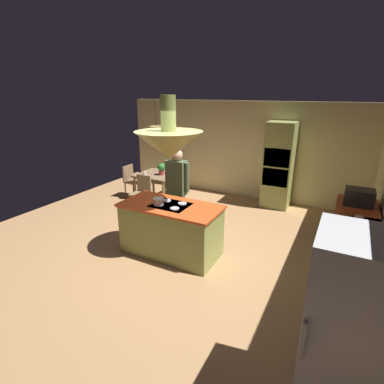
# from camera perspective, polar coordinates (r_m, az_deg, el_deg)

# --- Properties ---
(ground) EXTENTS (8.16, 8.16, 0.00)m
(ground) POSITION_cam_1_polar(r_m,az_deg,el_deg) (5.69, -2.82, -10.60)
(ground) COLOR #AD7F51
(wall_back) EXTENTS (6.80, 0.10, 2.55)m
(wall_back) POSITION_cam_1_polar(r_m,az_deg,el_deg) (8.25, 9.42, 7.95)
(wall_back) COLOR beige
(wall_back) RESTS_ON ground
(kitchen_island) EXTENTS (1.74, 0.87, 0.95)m
(kitchen_island) POSITION_cam_1_polar(r_m,az_deg,el_deg) (5.32, -4.01, -7.11)
(kitchen_island) COLOR #8C934C
(kitchen_island) RESTS_ON ground
(counter_run_right) EXTENTS (0.73, 2.39, 0.93)m
(counter_run_right) POSITION_cam_1_polar(r_m,az_deg,el_deg) (5.38, 28.32, -9.13)
(counter_run_right) COLOR #8C934C
(counter_run_right) RESTS_ON ground
(oven_tower) EXTENTS (0.66, 0.62, 2.10)m
(oven_tower) POSITION_cam_1_polar(r_m,az_deg,el_deg) (7.63, 16.18, 4.88)
(oven_tower) COLOR #8C934C
(oven_tower) RESTS_ON ground
(refrigerator) EXTENTS (0.72, 0.74, 1.77)m
(refrigerator) POSITION_cam_1_polar(r_m,az_deg,el_deg) (3.03, 27.98, -22.70)
(refrigerator) COLOR silver
(refrigerator) RESTS_ON ground
(dining_table) EXTENTS (0.98, 0.93, 0.76)m
(dining_table) POSITION_cam_1_polar(r_m,az_deg,el_deg) (7.77, -6.58, 2.73)
(dining_table) COLOR #886B4C
(dining_table) RESTS_ON ground
(person_at_island) EXTENTS (0.53, 0.23, 1.76)m
(person_at_island) POSITION_cam_1_polar(r_m,az_deg,el_deg) (5.81, -2.85, 1.01)
(person_at_island) COLOR tan
(person_at_island) RESTS_ON ground
(range_hood) EXTENTS (1.10, 1.10, 1.00)m
(range_hood) POSITION_cam_1_polar(r_m,az_deg,el_deg) (4.85, -4.41, 9.18)
(range_hood) COLOR #8C934C
(pendant_light_over_table) EXTENTS (0.32, 0.32, 0.82)m
(pendant_light_over_table) POSITION_cam_1_polar(r_m,az_deg,el_deg) (7.53, -6.92, 11.58)
(pendant_light_over_table) COLOR #E0B266
(chair_facing_island) EXTENTS (0.40, 0.40, 0.87)m
(chair_facing_island) POSITION_cam_1_polar(r_m,az_deg,el_deg) (7.29, -9.55, 0.25)
(chair_facing_island) COLOR #886B4C
(chair_facing_island) RESTS_ON ground
(chair_by_back_wall) EXTENTS (0.40, 0.40, 0.87)m
(chair_by_back_wall) POSITION_cam_1_polar(r_m,az_deg,el_deg) (8.37, -3.91, 2.88)
(chair_by_back_wall) COLOR #886B4C
(chair_by_back_wall) RESTS_ON ground
(chair_at_corner) EXTENTS (0.40, 0.40, 0.87)m
(chair_at_corner) POSITION_cam_1_polar(r_m,az_deg,el_deg) (8.32, -11.51, 2.46)
(chair_at_corner) COLOR #886B4C
(chair_at_corner) RESTS_ON ground
(potted_plant_on_table) EXTENTS (0.20, 0.20, 0.30)m
(potted_plant_on_table) POSITION_cam_1_polar(r_m,az_deg,el_deg) (7.60, -5.84, 4.51)
(potted_plant_on_table) COLOR #99382D
(potted_plant_on_table) RESTS_ON dining_table
(cup_on_table) EXTENTS (0.07, 0.07, 0.09)m
(cup_on_table) POSITION_cam_1_polar(r_m,az_deg,el_deg) (7.69, -9.03, 3.59)
(cup_on_table) COLOR white
(cup_on_table) RESTS_ON dining_table
(canister_flour) EXTENTS (0.13, 0.13, 0.18)m
(canister_flour) POSITION_cam_1_polar(r_m,az_deg,el_deg) (4.62, 29.21, -6.24)
(canister_flour) COLOR silver
(canister_flour) RESTS_ON counter_run_right
(canister_sugar) EXTENTS (0.13, 0.13, 0.17)m
(canister_sugar) POSITION_cam_1_polar(r_m,az_deg,el_deg) (4.79, 29.20, -5.49)
(canister_sugar) COLOR silver
(canister_sugar) RESTS_ON counter_run_right
(canister_tea) EXTENTS (0.12, 0.12, 0.14)m
(canister_tea) POSITION_cam_1_polar(r_m,az_deg,el_deg) (4.96, 29.18, -4.83)
(canister_tea) COLOR #E0B78C
(canister_tea) RESTS_ON counter_run_right
(microwave_on_counter) EXTENTS (0.46, 0.36, 0.28)m
(microwave_on_counter) POSITION_cam_1_polar(r_m,az_deg,el_deg) (5.82, 29.28, -0.87)
(microwave_on_counter) COLOR #232326
(microwave_on_counter) RESTS_ON counter_run_right
(cooking_pot_on_cooktop) EXTENTS (0.18, 0.18, 0.12)m
(cooking_pot_on_cooktop) POSITION_cam_1_polar(r_m,az_deg,el_deg) (5.09, -6.45, -1.79)
(cooking_pot_on_cooktop) COLOR #B2B2B7
(cooking_pot_on_cooktop) RESTS_ON kitchen_island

